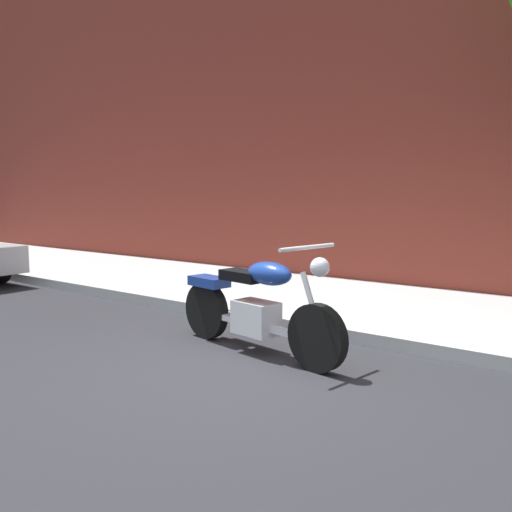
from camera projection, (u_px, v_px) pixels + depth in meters
ground_plane at (252, 372)px, 4.74m from camera, size 60.00×60.00×0.00m
sidewalk at (387, 309)px, 6.98m from camera, size 25.99×3.03×0.14m
motorcycle at (256, 307)px, 5.25m from camera, size 2.13×0.75×1.10m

